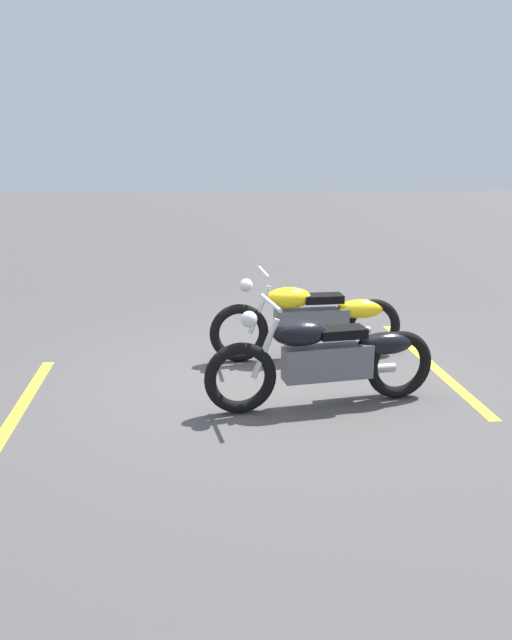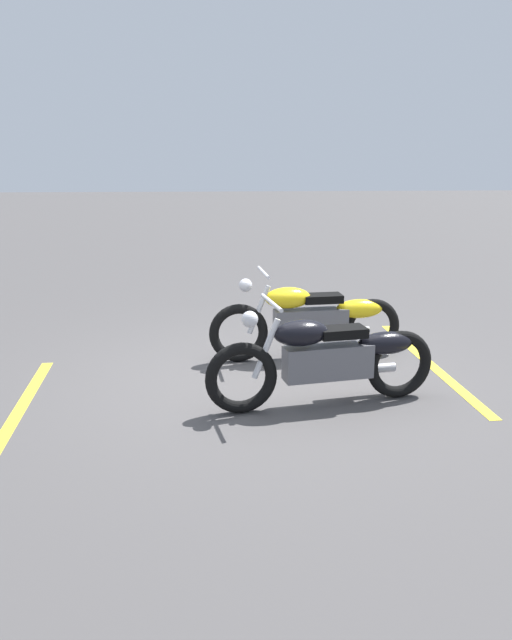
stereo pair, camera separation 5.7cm
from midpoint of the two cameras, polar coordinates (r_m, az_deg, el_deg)
name	(u,v)px [view 2 (the right image)]	position (r m, az deg, el deg)	size (l,w,h in m)	color
ground_plane	(266,380)	(6.88, 0.62, -5.22)	(60.00, 60.00, 0.00)	#474444
motorcycle_bright_foreground	(311,319)	(7.49, 4.62, 0.10)	(2.23, 0.63, 1.04)	black
motorcycle_dark_foreground	(329,357)	(6.14, 6.08, -3.25)	(2.21, 0.73, 1.04)	black
parking_stripe_near	(430,363)	(7.63, 14.66, -3.67)	(3.20, 0.12, 0.01)	yellow
parking_stripe_mid	(13,420)	(6.30, -20.59, -8.13)	(3.20, 0.12, 0.01)	yellow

